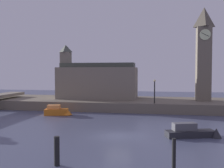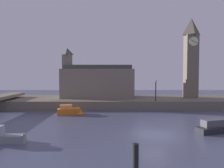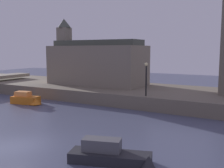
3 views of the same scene
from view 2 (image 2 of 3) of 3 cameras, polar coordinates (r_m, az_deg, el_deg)
The scene contains 9 objects.
ground_plane at distance 22.35m, azimuth 10.95°, elevation -13.13°, with size 120.00×120.00×0.00m, color #474C66.
far_embankment at distance 41.65m, azimuth 5.67°, elevation -4.68°, with size 70.00×12.00×1.50m, color #6B6051.
clock_tower at distance 44.07m, azimuth 20.25°, elevation 6.84°, with size 2.47×2.51×15.25m.
parliament_hall at distance 42.22m, azimuth -4.30°, elevation 0.68°, with size 13.88×6.34×9.69m.
streetlamp at distance 36.76m, azimuth 11.51°, elevation -0.97°, with size 0.36×0.36×3.60m.
mooring_post_left at distance 13.56m, azimuth 6.21°, elevation -19.42°, with size 0.36×0.36×1.94m, color black.
boat_barge_dark at distance 25.44m, azimuth 27.21°, elevation -10.38°, with size 5.58×2.74×1.59m.
boat_patrol_orange at distance 32.89m, azimuth -11.09°, elevation -7.02°, with size 4.23×2.21×1.45m.
boat_cruiser_grey at distance 21.76m, azimuth -27.68°, elevation -12.41°, with size 5.13×1.24×1.72m.
Camera 2 is at (-4.17, -21.10, 6.07)m, focal length 34.23 mm.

